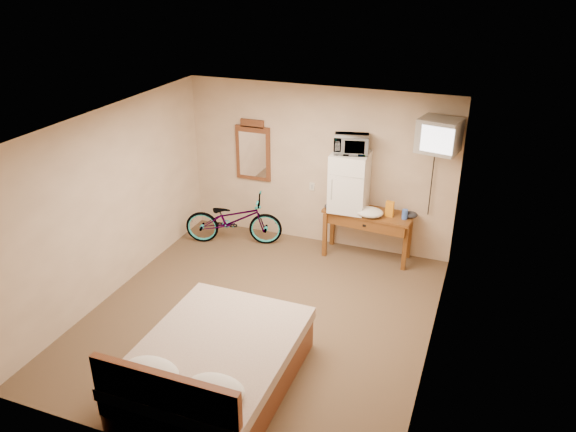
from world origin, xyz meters
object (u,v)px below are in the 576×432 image
(bed, at_px, (213,366))
(crt_television, at_px, (439,135))
(desk, at_px, (368,220))
(bicycle, at_px, (234,219))
(mini_fridge, at_px, (349,182))
(microwave, at_px, (351,144))
(blue_cup, at_px, (405,214))
(wall_mirror, at_px, (253,151))

(bed, bearing_deg, crt_television, 63.37)
(desk, bearing_deg, bicycle, -172.99)
(mini_fridge, bearing_deg, microwave, 56.25)
(crt_television, bearing_deg, bicycle, -174.69)
(blue_cup, bearing_deg, mini_fridge, 176.36)
(microwave, relative_size, bicycle, 0.32)
(mini_fridge, height_order, crt_television, crt_television)
(microwave, distance_m, crt_television, 1.22)
(desk, relative_size, microwave, 2.78)
(desk, height_order, microwave, microwave)
(mini_fridge, bearing_deg, blue_cup, -3.64)
(blue_cup, height_order, bed, bed)
(blue_cup, relative_size, wall_mirror, 0.15)
(microwave, bearing_deg, blue_cup, -16.87)
(desk, height_order, crt_television, crt_television)
(mini_fridge, xyz_separation_m, crt_television, (1.20, -0.01, 0.83))
(blue_cup, bearing_deg, desk, 177.25)
(mini_fridge, distance_m, wall_mirror, 1.68)
(microwave, height_order, bed, microwave)
(microwave, bearing_deg, wall_mirror, 158.38)
(desk, bearing_deg, wall_mirror, 172.11)
(microwave, bearing_deg, bicycle, 175.89)
(crt_television, height_order, wall_mirror, crt_television)
(bed, bearing_deg, bicycle, 112.16)
(blue_cup, xyz_separation_m, wall_mirror, (-2.50, 0.30, 0.57))
(desk, distance_m, crt_television, 1.65)
(desk, distance_m, wall_mirror, 2.12)
(mini_fridge, distance_m, bed, 3.56)
(crt_television, height_order, bed, crt_television)
(blue_cup, distance_m, crt_television, 1.24)
(wall_mirror, height_order, bed, wall_mirror)
(desk, xyz_separation_m, crt_television, (0.88, 0.02, 1.39))
(wall_mirror, relative_size, bed, 0.49)
(desk, height_order, blue_cup, blue_cup)
(microwave, distance_m, bicycle, 2.25)
(microwave, xyz_separation_m, bed, (-0.51, -3.40, -1.46))
(wall_mirror, xyz_separation_m, bed, (1.14, -3.65, -1.09))
(bicycle, bearing_deg, blue_cup, -102.10)
(desk, xyz_separation_m, microwave, (-0.31, 0.03, 1.13))
(microwave, bearing_deg, desk, -18.43)
(blue_cup, bearing_deg, microwave, 176.35)
(blue_cup, distance_m, wall_mirror, 2.58)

